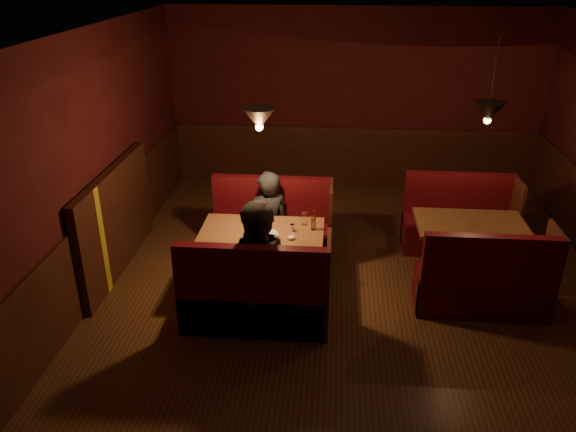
# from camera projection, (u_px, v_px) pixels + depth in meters

# --- Properties ---
(room) EXTENTS (6.02, 7.02, 2.92)m
(room) POSITION_uv_depth(u_px,v_px,m) (334.00, 210.00, 6.14)
(room) COLOR #4D2D12
(room) RESTS_ON ground
(main_table) EXTENTS (1.40, 0.85, 0.98)m
(main_table) POSITION_uv_depth(u_px,v_px,m) (263.00, 245.00, 6.42)
(main_table) COLOR brown
(main_table) RESTS_ON ground
(main_bench_far) EXTENTS (1.54, 0.55, 1.05)m
(main_bench_far) POSITION_uv_depth(u_px,v_px,m) (272.00, 233.00, 7.23)
(main_bench_far) COLOR #501015
(main_bench_far) RESTS_ON ground
(main_bench_near) EXTENTS (1.54, 0.55, 1.05)m
(main_bench_near) POSITION_uv_depth(u_px,v_px,m) (256.00, 301.00, 5.80)
(main_bench_near) COLOR #501015
(main_bench_near) RESTS_ON ground
(second_table) EXTENTS (1.28, 0.82, 0.72)m
(second_table) POSITION_uv_depth(u_px,v_px,m) (469.00, 237.00, 6.68)
(second_table) COLOR brown
(second_table) RESTS_ON ground
(second_bench_far) EXTENTS (1.42, 0.53, 1.01)m
(second_bench_far) POSITION_uv_depth(u_px,v_px,m) (457.00, 225.00, 7.46)
(second_bench_far) COLOR #501015
(second_bench_far) RESTS_ON ground
(second_bench_near) EXTENTS (1.42, 0.53, 1.01)m
(second_bench_near) POSITION_uv_depth(u_px,v_px,m) (484.00, 287.00, 6.07)
(second_bench_near) COLOR #501015
(second_bench_near) RESTS_ON ground
(diner_a) EXTENTS (0.67, 0.57, 1.56)m
(diner_a) POSITION_uv_depth(u_px,v_px,m) (267.00, 204.00, 6.96)
(diner_a) COLOR #29292D
(diner_a) RESTS_ON ground
(diner_b) EXTENTS (0.90, 0.73, 1.74)m
(diner_b) POSITION_uv_depth(u_px,v_px,m) (262.00, 251.00, 5.66)
(diner_b) COLOR #312C28
(diner_b) RESTS_ON ground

